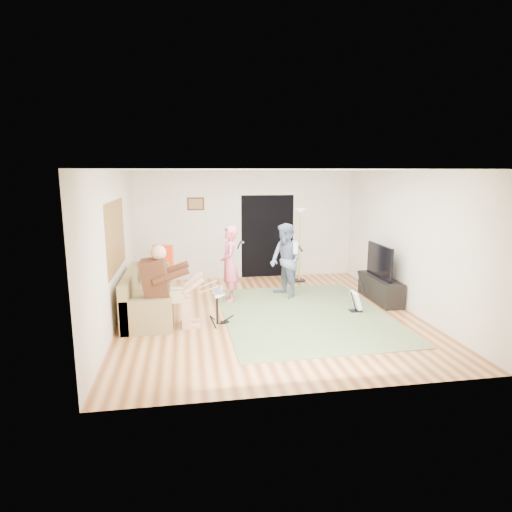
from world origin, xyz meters
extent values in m
plane|color=brown|center=(0.00, 0.00, 0.00)|extent=(6.00, 6.00, 0.00)
plane|color=white|center=(0.00, 0.00, 2.70)|extent=(6.00, 6.00, 0.00)
plane|color=olive|center=(-2.74, 0.20, 1.55)|extent=(0.00, 2.05, 2.05)
plane|color=black|center=(0.55, 2.99, 1.05)|extent=(2.10, 0.00, 2.10)
cube|color=#3F2314|center=(-1.25, 2.99, 1.90)|extent=(0.42, 0.03, 0.32)
cube|color=#5A6E43|center=(0.67, -0.11, 0.01)|extent=(3.12, 3.94, 0.02)
cube|color=olive|center=(-2.20, 0.29, 0.21)|extent=(0.85, 1.70, 0.42)
cube|color=olive|center=(-2.56, 0.29, 0.42)|extent=(0.16, 2.10, 0.85)
cube|color=olive|center=(-2.20, 1.24, 0.30)|extent=(0.85, 0.20, 0.60)
cube|color=olive|center=(-2.20, -0.66, 0.30)|extent=(0.85, 0.20, 0.60)
cube|color=#472514|center=(-2.05, -0.36, 0.88)|extent=(0.41, 0.53, 0.67)
sphere|color=tan|center=(-1.98, -0.36, 1.32)|extent=(0.26, 0.26, 0.26)
cylinder|color=black|center=(-1.00, -0.36, 0.30)|extent=(0.04, 0.04, 0.57)
cube|color=white|center=(-1.00, -0.36, 0.58)|extent=(0.11, 0.57, 0.03)
imported|color=#DB5F7A|center=(-0.63, 0.98, 0.80)|extent=(0.41, 0.60, 1.59)
imported|color=slate|center=(0.59, 1.10, 0.80)|extent=(0.84, 0.94, 1.60)
cube|color=black|center=(1.69, -0.13, 0.02)|extent=(0.22, 0.18, 0.03)
cube|color=white|center=(1.69, -0.13, 0.23)|extent=(0.18, 0.27, 0.35)
cylinder|color=black|center=(1.79, -0.13, 0.59)|extent=(0.18, 0.04, 0.46)
cylinder|color=black|center=(1.24, 2.38, 0.01)|extent=(0.32, 0.32, 0.03)
cylinder|color=tan|center=(1.24, 2.38, 0.87)|extent=(0.04, 0.04, 1.71)
cone|color=white|center=(1.24, 2.38, 1.75)|extent=(0.29, 0.29, 0.11)
cube|color=#CDB185|center=(-2.08, 1.56, 0.50)|extent=(0.58, 0.58, 0.04)
cube|color=#FF4B1A|center=(-2.08, 1.77, 0.87)|extent=(0.45, 0.21, 0.47)
cube|color=black|center=(2.50, 0.51, 0.25)|extent=(0.40, 1.40, 0.50)
cube|color=black|center=(2.45, 0.51, 0.85)|extent=(0.06, 1.07, 0.69)
camera|label=1|loc=(-1.50, -7.64, 2.66)|focal=30.00mm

